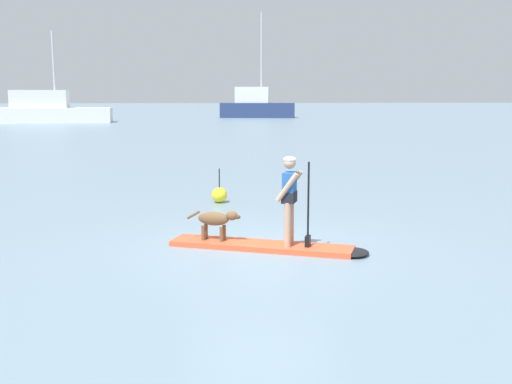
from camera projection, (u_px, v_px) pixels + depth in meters
ground_plane at (261, 248)px, 11.17m from camera, size 400.00×400.00×0.00m
paddleboard at (273, 247)px, 11.10m from camera, size 3.67×1.94×0.10m
person_paddler at (290, 194)px, 10.85m from camera, size 0.68×0.59×1.63m
dog at (216, 220)px, 11.33m from camera, size 1.02×0.47×0.58m
moored_boat_far_starboard at (47, 110)px, 61.47m from camera, size 12.48×4.23×9.19m
moored_boat_far_port at (256, 106)px, 74.64m from camera, size 9.47×4.04×12.75m
marker_buoy at (219, 195)px, 15.88m from camera, size 0.41×0.41×0.91m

